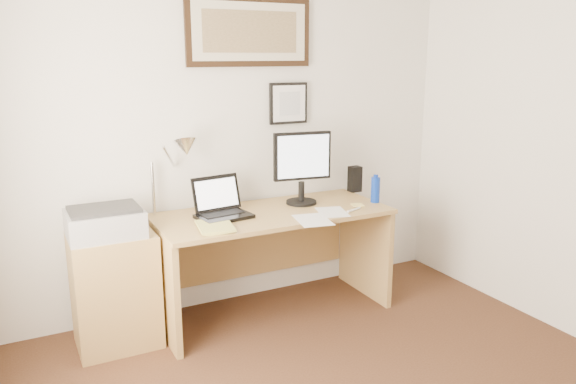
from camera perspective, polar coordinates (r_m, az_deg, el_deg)
wall_back at (r=4.02m, az=-5.87°, el=5.89°), size 3.50×0.02×2.50m
side_cabinet at (r=3.72m, az=-17.14°, el=-9.51°), size 0.50×0.40×0.73m
water_bottle at (r=4.12m, az=8.87°, el=0.22°), size 0.06×0.06×0.19m
bottle_cap at (r=4.10m, az=8.92°, el=1.61°), size 0.03×0.03×0.02m
speaker at (r=4.42m, az=6.81°, el=1.32°), size 0.09×0.08×0.20m
paper_sheet_a at (r=3.66m, az=2.53°, el=-2.85°), size 0.26×0.33×0.00m
paper_sheet_b at (r=3.84m, az=4.52°, el=-2.04°), size 0.25×0.31×0.00m
sticky_pad at (r=4.02m, az=7.07°, el=-1.32°), size 0.10×0.10×0.01m
marker_pen at (r=3.89m, az=6.70°, el=-1.81°), size 0.14×0.06×0.02m
book at (r=3.49m, az=-9.11°, el=-3.65°), size 0.26×0.32×0.02m
desk at (r=3.99m, az=-2.10°, el=-4.96°), size 1.60×0.70×0.75m
laptop at (r=3.75m, az=-6.80°, el=-1.62°), size 0.37×0.34×0.26m
lcd_monitor at (r=3.99m, az=1.45°, el=2.83°), size 0.42×0.22×0.52m
printer at (r=3.55m, az=-18.10°, el=-2.93°), size 0.44×0.34×0.18m
desk_lamp at (r=3.72m, az=-10.65°, el=4.12°), size 0.29×0.27×0.53m
picture_large at (r=4.02m, az=-3.90°, el=15.93°), size 0.92×0.04×0.47m
picture_small at (r=4.16m, az=0.05°, el=9.00°), size 0.30×0.03×0.30m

